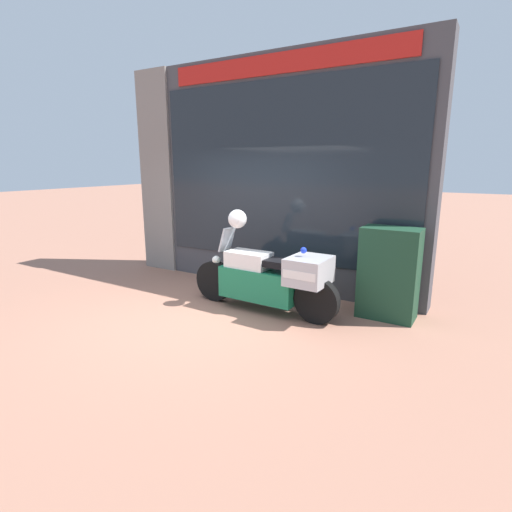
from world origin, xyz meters
TOP-DOWN VIEW (x-y plane):
  - ground_plane at (0.00, 0.00)m, footprint 60.00×60.00m
  - shop_building at (-0.38, 2.00)m, footprint 5.77×0.55m
  - window_display at (0.33, 2.03)m, footprint 4.51×0.30m
  - paramedic_motorcycle at (0.83, 0.70)m, footprint 2.48×0.64m
  - utility_cabinet at (2.38, 1.42)m, footprint 0.80×0.47m
  - white_helmet at (0.24, 0.71)m, footprint 0.28×0.28m

SIDE VIEW (x-z plane):
  - ground_plane at x=0.00m, z-range 0.00..0.00m
  - window_display at x=0.33m, z-range -0.47..1.36m
  - paramedic_motorcycle at x=0.83m, z-range -0.08..1.16m
  - utility_cabinet at x=2.38m, z-range 0.00..1.33m
  - white_helmet at x=0.24m, z-range 1.24..1.53m
  - shop_building at x=-0.38m, z-range 0.01..4.00m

